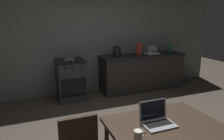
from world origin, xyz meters
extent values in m
cube|color=slate|center=(0.30, 2.49, 1.38)|extent=(6.40, 0.10, 2.75)
cube|color=#282623|center=(1.29, 2.14, 0.42)|extent=(2.10, 0.60, 0.85)
cube|color=black|center=(1.29, 2.14, 0.87)|extent=(2.16, 0.64, 0.04)
cube|color=#2D2D30|center=(-0.50, 2.14, 0.42)|extent=(0.60, 0.60, 0.85)
cube|color=black|center=(-0.50, 2.14, 0.87)|extent=(0.60, 0.60, 0.04)
cube|color=black|center=(-0.50, 1.84, 0.35)|extent=(0.54, 0.01, 0.39)
cylinder|color=black|center=(-0.66, 1.83, 0.79)|extent=(0.04, 0.02, 0.04)
cylinder|color=black|center=(-0.50, 1.83, 0.79)|extent=(0.04, 0.02, 0.04)
cylinder|color=black|center=(-0.34, 1.83, 0.79)|extent=(0.04, 0.02, 0.04)
cube|color=#332319|center=(-0.09, -0.80, 0.71)|extent=(1.14, 0.91, 0.04)
cylinder|color=#332319|center=(0.42, -0.40, 0.35)|extent=(0.05, 0.05, 0.69)
cube|color=#2D2116|center=(-0.94, -0.55, 0.67)|extent=(0.38, 0.04, 0.42)
cube|color=#99999E|center=(-0.16, -0.75, 0.74)|extent=(0.32, 0.22, 0.02)
cube|color=black|center=(-0.16, -0.73, 0.75)|extent=(0.28, 0.12, 0.00)
cube|color=#99999E|center=(-0.16, -0.62, 0.86)|extent=(0.32, 0.03, 0.21)
cube|color=black|center=(-0.16, -0.63, 0.85)|extent=(0.29, 0.03, 0.18)
cylinder|color=black|center=(0.59, 2.14, 0.90)|extent=(0.17, 0.17, 0.02)
cylinder|color=black|center=(0.59, 2.14, 1.01)|extent=(0.16, 0.16, 0.22)
cylinder|color=black|center=(0.59, 2.14, 1.13)|extent=(0.10, 0.10, 0.02)
cube|color=black|center=(0.69, 2.14, 1.02)|extent=(0.02, 0.02, 0.15)
cylinder|color=#19592D|center=(2.05, 2.09, 0.99)|extent=(0.08, 0.08, 0.21)
cone|color=#19592D|center=(2.05, 2.09, 1.13)|extent=(0.08, 0.08, 0.06)
cylinder|color=black|center=(2.05, 2.09, 1.17)|extent=(0.03, 0.03, 0.02)
cylinder|color=gray|center=(-0.53, 2.12, 0.89)|extent=(0.24, 0.24, 0.01)
torus|color=gray|center=(-0.53, 2.12, 0.92)|extent=(0.26, 0.26, 0.02)
cylinder|color=black|center=(-0.53, 1.91, 0.91)|extent=(0.02, 0.18, 0.02)
cylinder|color=silver|center=(-0.48, -0.90, 0.78)|extent=(0.08, 0.08, 0.10)
torus|color=silver|center=(-0.43, -0.90, 0.79)|extent=(0.05, 0.01, 0.05)
cube|color=#B2382D|center=(1.20, 2.16, 1.03)|extent=(0.13, 0.05, 0.30)
cube|color=silver|center=(1.56, 2.14, 0.90)|extent=(0.34, 0.26, 0.03)
cylinder|color=beige|center=(1.49, 2.14, 1.01)|extent=(0.04, 0.18, 0.18)
cylinder|color=beige|center=(1.56, 2.14, 1.01)|extent=(0.04, 0.18, 0.18)
cylinder|color=beige|center=(1.63, 2.14, 1.01)|extent=(0.04, 0.18, 0.18)
camera|label=1|loc=(-1.31, -2.35, 1.80)|focal=33.72mm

